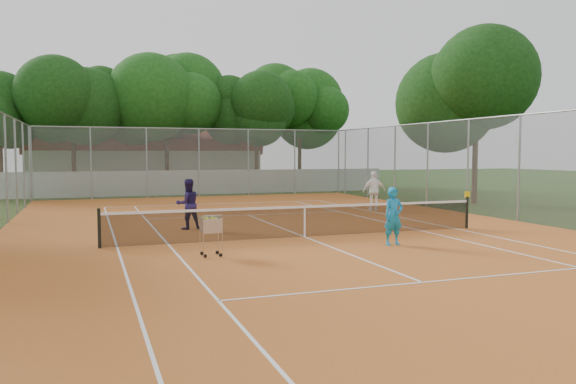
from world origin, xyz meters
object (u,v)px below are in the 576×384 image
object	(u,v)px
clubhouse	(144,158)
player_near	(393,216)
ball_hopper	(211,235)
player_far_left	(188,204)
tennis_net	(305,221)
player_far_right	(374,191)

from	to	relation	value
clubhouse	player_near	world-z (taller)	clubhouse
clubhouse	ball_hopper	distance (m)	31.28
player_far_left	player_near	bearing A→B (deg)	123.31
tennis_net	player_near	size ratio (longest dim) A/B	7.36
tennis_net	ball_hopper	distance (m)	4.02
player_far_right	tennis_net	bearing A→B (deg)	62.98
player_near	ball_hopper	bearing A→B (deg)	176.38
clubhouse	ball_hopper	size ratio (longest dim) A/B	15.50
ball_hopper	player_far_left	bearing A→B (deg)	79.52
player_far_left	ball_hopper	xyz separation A→B (m)	(-0.31, -5.19, -0.32)
clubhouse	player_far_left	size ratio (longest dim) A/B	9.68
player_far_left	clubhouse	bearing A→B (deg)	-102.02
tennis_net	ball_hopper	bearing A→B (deg)	-146.60
tennis_net	clubhouse	distance (m)	29.12
player_near	player_far_right	size ratio (longest dim) A/B	0.92
player_near	player_far_left	bearing A→B (deg)	129.31
player_near	player_far_right	bearing A→B (deg)	61.02
clubhouse	tennis_net	bearing A→B (deg)	-86.05
clubhouse	player_far_right	distance (m)	23.91
tennis_net	player_far_left	world-z (taller)	player_far_left
player_far_right	player_near	bearing A→B (deg)	80.01
tennis_net	player_far_left	distance (m)	4.28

